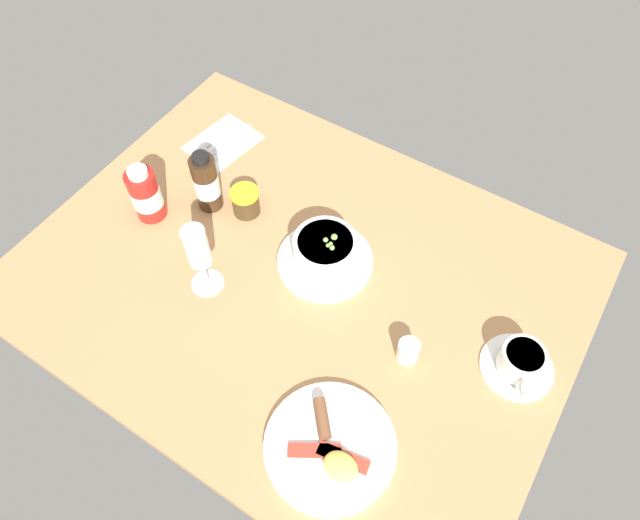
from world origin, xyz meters
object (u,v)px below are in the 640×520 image
creamer_jug (408,350)px  sauce_bottle_red (146,194)px  coffee_cup (520,362)px  breakfast_plate (331,447)px  jam_jar (246,201)px  porridge_bowl (325,253)px  cutlery_setting (222,143)px  wine_glass (198,251)px  sauce_bottle_brown (206,183)px

creamer_jug → sauce_bottle_red: (63.22, -0.27, 3.94)cm
sauce_bottle_red → creamer_jug: bearing=179.8°
coffee_cup → sauce_bottle_red: (81.41, 8.44, 3.63)cm
sauce_bottle_red → breakfast_plate: sauce_bottle_red is taller
jam_jar → sauce_bottle_red: bearing=34.4°
coffee_cup → creamer_jug: 20.17cm
porridge_bowl → creamer_jug: (-24.18, 9.60, -1.23)cm
jam_jar → coffee_cup: bearing=177.1°
creamer_jug → jam_jar: jam_jar is taller
cutlery_setting → jam_jar: (-17.61, 13.43, 2.91)cm
cutlery_setting → sauce_bottle_red: bearing=91.1°
porridge_bowl → creamer_jug: 26.05cm
creamer_jug → wine_glass: 43.16cm
creamer_jug → coffee_cup: bearing=-154.4°
cutlery_setting → creamer_jug: creamer_jug is taller
creamer_jug → jam_jar: (46.10, -12.01, 0.80)cm
creamer_jug → sauce_bottle_brown: sauce_bottle_brown is taller
creamer_jug → breakfast_plate: (2.94, 22.30, -1.42)cm
cutlery_setting → jam_jar: jam_jar is taller
sauce_bottle_brown → cutlery_setting: bearing=-59.0°
creamer_jug → breakfast_plate: creamer_jug is taller
cutlery_setting → sauce_bottle_red: (-0.49, 25.17, 6.04)cm
coffee_cup → sauce_bottle_red: size_ratio=0.99×
porridge_bowl → jam_jar: porridge_bowl is taller
cutlery_setting → coffee_cup: bearing=168.5°
sauce_bottle_brown → breakfast_plate: sauce_bottle_brown is taller
creamer_jug → cutlery_setting: bearing=-21.8°
wine_glass → breakfast_plate: 42.64cm
wine_glass → breakfast_plate: bearing=159.0°
jam_jar → sauce_bottle_red: size_ratio=0.46×
porridge_bowl → coffee_cup: size_ratio=1.46×
porridge_bowl → cutlery_setting: porridge_bowl is taller
wine_glass → sauce_bottle_brown: bearing=-53.3°
porridge_bowl → jam_jar: 22.05cm
wine_glass → creamer_jug: bearing=-169.8°
porridge_bowl → sauce_bottle_brown: 30.04cm
porridge_bowl → jam_jar: bearing=-6.3°
porridge_bowl → wine_glass: wine_glass is taller
cutlery_setting → jam_jar: size_ratio=2.84×
creamer_jug → wine_glass: size_ratio=0.30×
cutlery_setting → sauce_bottle_red: sauce_bottle_red is taller
sauce_bottle_red → cutlery_setting: bearing=-88.9°
sauce_bottle_brown → breakfast_plate: bearing=148.2°
sauce_bottle_brown → breakfast_plate: (-51.09, 31.62, -6.07)cm
sauce_bottle_red → jam_jar: bearing=-145.6°
cutlery_setting → jam_jar: 22.34cm
coffee_cup → sauce_bottle_brown: bearing=-0.5°
creamer_jug → porridge_bowl: bearing=-21.7°
creamer_jug → sauce_bottle_brown: size_ratio=0.34×
coffee_cup → creamer_jug: coffee_cup is taller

